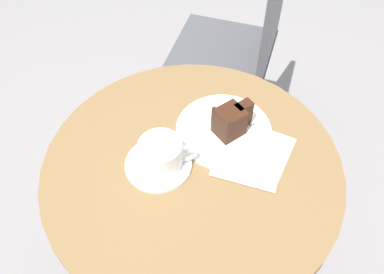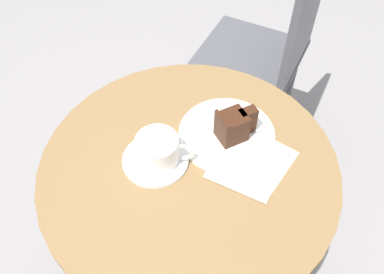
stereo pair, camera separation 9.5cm
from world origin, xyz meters
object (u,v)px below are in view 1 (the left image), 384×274
at_px(saucer, 158,163).
at_px(fork, 247,121).
at_px(coffee_cup, 161,152).
at_px(cake_slice, 231,121).
at_px(napkin, 251,155).
at_px(cake_plate, 224,130).
at_px(teaspoon, 182,163).
at_px(cafe_chair, 246,38).

height_order(saucer, fork, fork).
height_order(coffee_cup, cake_slice, cake_slice).
bearing_deg(napkin, cake_plate, 127.81).
height_order(teaspoon, cake_plate, teaspoon).
distance_m(saucer, napkin, 0.22).
relative_size(coffee_cup, cake_plate, 0.56).
bearing_deg(fork, cafe_chair, 119.03).
bearing_deg(cafe_chair, coffee_cup, -3.85).
xyz_separation_m(saucer, coffee_cup, (0.01, 0.00, 0.04)).
relative_size(cake_slice, napkin, 0.45).
xyz_separation_m(teaspoon, cake_plate, (0.11, 0.10, -0.00)).
xyz_separation_m(fork, cafe_chair, (0.09, 0.57, -0.18)).
bearing_deg(napkin, fork, 89.24).
distance_m(coffee_cup, fork, 0.24).
xyz_separation_m(saucer, fork, (0.22, 0.11, 0.01)).
bearing_deg(cafe_chair, saucer, -4.47).
height_order(coffee_cup, cake_plate, coffee_cup).
relative_size(coffee_cup, cafe_chair, 0.14).
relative_size(cake_slice, fork, 0.84).
relative_size(coffee_cup, teaspoon, 1.47).
bearing_deg(cake_slice, napkin, -57.51).
height_order(cake_plate, cafe_chair, cafe_chair).
distance_m(teaspoon, fork, 0.20).
distance_m(cake_slice, fork, 0.06).
bearing_deg(coffee_cup, saucer, -173.11).
distance_m(cake_slice, napkin, 0.09).
height_order(saucer, teaspoon, teaspoon).
distance_m(cake_plate, napkin, 0.10).
xyz_separation_m(teaspoon, cafe_chair, (0.26, 0.69, -0.18)).
height_order(saucer, cake_plate, cake_plate).
distance_m(cake_plate, cafe_chair, 0.63).
bearing_deg(teaspoon, napkin, 82.72).
distance_m(saucer, fork, 0.25).
bearing_deg(teaspoon, coffee_cup, -114.78).
relative_size(cake_plate, fork, 1.92).
height_order(cake_slice, fork, cake_slice).
bearing_deg(fork, saucer, -115.30).
bearing_deg(saucer, cafe_chair, 65.48).
relative_size(fork, cafe_chair, 0.13).
relative_size(cake_plate, napkin, 1.02).
distance_m(coffee_cup, cafe_chair, 0.78).
relative_size(teaspoon, cake_plate, 0.38).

